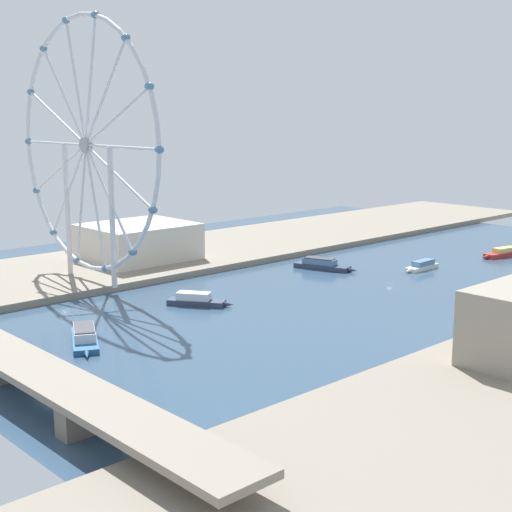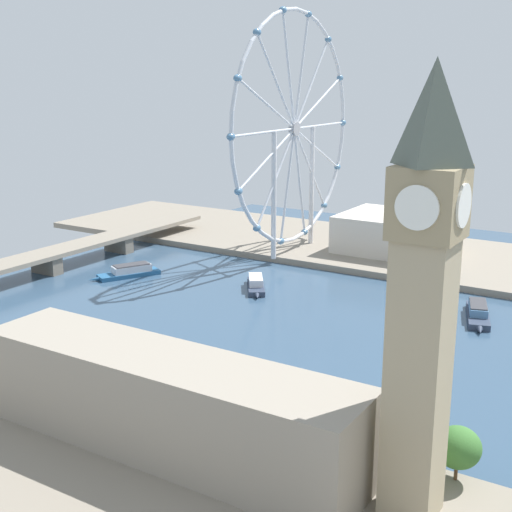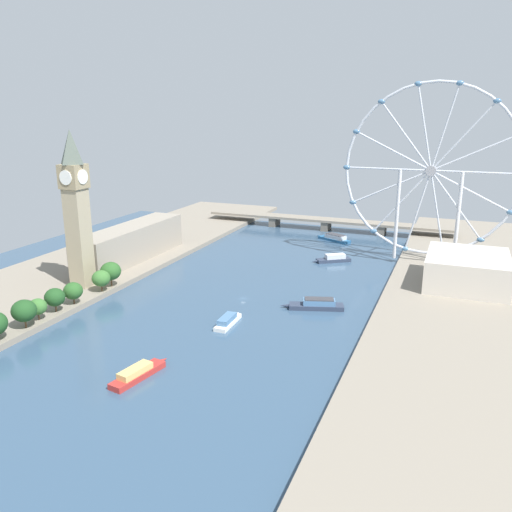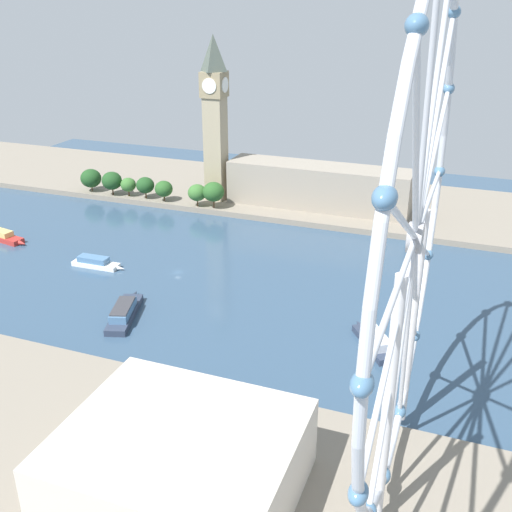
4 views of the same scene
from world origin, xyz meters
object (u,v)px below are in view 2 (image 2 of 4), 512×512
Objects in this scene: parliament_block at (165,403)px; tour_boat_0 at (129,271)px; riverside_hall at (396,233)px; river_bridge at (46,257)px; tour_boat_1 at (478,313)px; clock_tower at (423,293)px; ferris_wheel at (294,130)px; tour_boat_3 at (256,284)px.

parliament_block reaches higher than tour_boat_0.
riverside_hall reaches higher than river_bridge.
tour_boat_0 is (-98.41, 88.46, -9.86)m from riverside_hall.
riverside_hall is at bearing -157.65° from tour_boat_1.
clock_tower is 67.20m from parliament_block.
ferris_wheel is 72.02m from riverside_hall.
ferris_wheel reaches higher than tour_boat_0.
tour_boat_0 is at bearing -97.87° from tour_boat_1.
river_bridge is at bearing -94.95° from tour_boat_1.
parliament_block is 203.20m from ferris_wheel.
ferris_wheel is at bearing 175.47° from tour_boat_0.
riverside_hall is (205.45, 82.82, -36.85)m from clock_tower.
tour_boat_3 is at bearing 130.42° from tour_boat_0.
tour_boat_1 is (-72.48, -60.96, -9.84)m from riverside_hall.
ferris_wheel is at bearing -42.74° from river_bridge.
ferris_wheel is 3.49× the size of tour_boat_1.
clock_tower is at bearing -158.05° from riverside_hall.
tour_boat_0 is 1.23× the size of tour_boat_3.
riverside_hall is 90.41m from tour_boat_3.
tour_boat_3 is at bearing 161.01° from riverside_hall.
tour_boat_1 is at bearing -113.50° from ferris_wheel.
riverside_hall is at bearing -58.20° from ferris_wheel.
parliament_block is 213.48m from riverside_hall.
riverside_hall is (211.93, 25.51, -2.36)m from parliament_block.
tour_boat_1 is at bearing -139.93° from riverside_hall.
parliament_block is at bearing -159.51° from ferris_wheel.
river_bridge is at bearing -38.30° from tour_boat_0.
ferris_wheel is 2.24× the size of riverside_hall.
tour_boat_0 is at bearing 45.11° from parliament_block.
river_bridge is at bearing 66.29° from clock_tower.
river_bridge is 6.48× the size of tour_boat_1.
parliament_block is (-6.48, 57.31, -34.49)m from clock_tower.
ferris_wheel is 131.13m from river_bridge.
river_bridge reaches higher than tour_boat_1.
tour_boat_0 is (-71.39, 44.88, -60.43)m from ferris_wheel.
parliament_block is at bearing 72.74° from tour_boat_0.
ferris_wheel is 103.74m from tour_boat_0.
river_bridge is 8.53× the size of tour_boat_3.
river_bridge is at bearing 137.26° from ferris_wheel.
river_bridge is 190.10m from tour_boat_1.
river_bridge is at bearing -107.16° from tour_boat_3.
ferris_wheel is at bearing 121.80° from riverside_hall.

